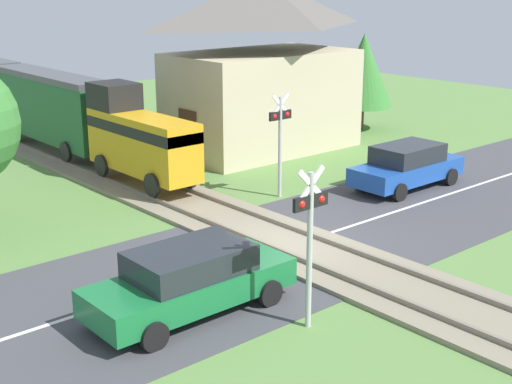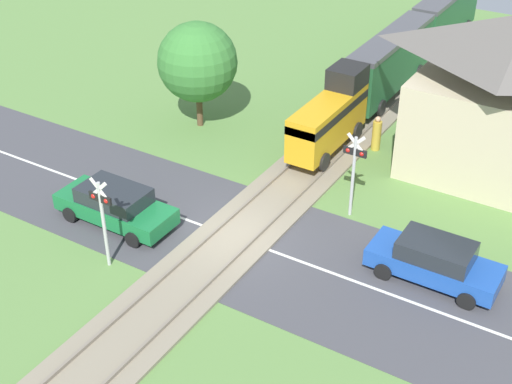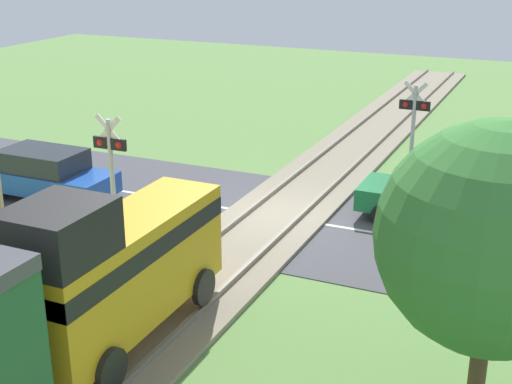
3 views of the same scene
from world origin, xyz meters
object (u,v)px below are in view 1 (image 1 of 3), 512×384
object	(u,v)px
car_far_side	(407,166)
station_building	(262,66)
crossing_signal_east_approach	(280,132)
pedestrian_by_station	(160,153)
crossing_signal_west_approach	(310,227)
car_near_crossing	(190,279)
train	(35,102)

from	to	relation	value
car_far_side	station_building	bearing A→B (deg)	89.48
crossing_signal_east_approach	pedestrian_by_station	distance (m)	5.51
crossing_signal_west_approach	crossing_signal_east_approach	xyz separation A→B (m)	(5.70, 7.04, 0.00)
station_building	pedestrian_by_station	xyz separation A→B (m)	(-5.22, -0.26, -2.71)
car_far_side	station_building	distance (m)	7.97
car_near_crossing	crossing_signal_west_approach	world-z (taller)	crossing_signal_west_approach
car_near_crossing	pedestrian_by_station	size ratio (longest dim) A/B	2.89
car_far_side	crossing_signal_east_approach	world-z (taller)	crossing_signal_east_approach
train	crossing_signal_east_approach	xyz separation A→B (m)	(2.85, -11.95, 0.27)
pedestrian_by_station	crossing_signal_east_approach	bearing A→B (deg)	-76.89
train	crossing_signal_east_approach	bearing A→B (deg)	-76.59
station_building	crossing_signal_west_approach	bearing A→B (deg)	-127.89
train	car_far_side	world-z (taller)	train
train	station_building	bearing A→B (deg)	-43.51
train	pedestrian_by_station	distance (m)	7.06
train	car_near_crossing	size ratio (longest dim) A/B	4.64
car_near_crossing	station_building	distance (m)	15.48
car_near_crossing	station_building	bearing A→B (deg)	42.99
car_near_crossing	crossing_signal_east_approach	distance (m)	8.81
car_far_side	crossing_signal_east_approach	size ratio (longest dim) A/B	1.27
car_near_crossing	crossing_signal_east_approach	world-z (taller)	crossing_signal_east_approach
car_far_side	crossing_signal_east_approach	bearing A→B (deg)	152.18
station_building	car_far_side	bearing A→B (deg)	-90.52
car_far_side	station_building	size ratio (longest dim) A/B	0.53
car_near_crossing	car_far_side	xyz separation A→B (m)	(11.08, 2.88, 0.01)
car_far_side	crossing_signal_west_approach	world-z (taller)	crossing_signal_west_approach
crossing_signal_east_approach	station_building	xyz separation A→B (m)	(4.01, 5.44, 1.27)
crossing_signal_west_approach	station_building	distance (m)	15.86
crossing_signal_west_approach	crossing_signal_east_approach	bearing A→B (deg)	51.01
train	pedestrian_by_station	xyz separation A→B (m)	(1.64, -6.77, -1.17)
crossing_signal_east_approach	pedestrian_by_station	bearing A→B (deg)	103.11
station_building	pedestrian_by_station	bearing A→B (deg)	-177.19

